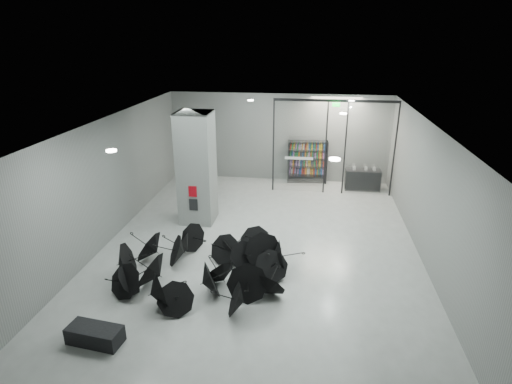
# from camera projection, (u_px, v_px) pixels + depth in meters

# --- Properties ---
(room) EXTENTS (14.00, 14.02, 4.01)m
(room) POSITION_uv_depth(u_px,v_px,m) (259.00, 165.00, 12.16)
(room) COLOR gray
(room) RESTS_ON ground
(column) EXTENTS (1.20, 1.20, 4.00)m
(column) POSITION_uv_depth(u_px,v_px,m) (197.00, 168.00, 14.63)
(column) COLOR slate
(column) RESTS_ON ground
(fire_cabinet) EXTENTS (0.28, 0.04, 0.38)m
(fire_cabinet) POSITION_uv_depth(u_px,v_px,m) (193.00, 191.00, 14.29)
(fire_cabinet) COLOR #A50A07
(fire_cabinet) RESTS_ON column
(info_panel) EXTENTS (0.30, 0.03, 0.42)m
(info_panel) POSITION_uv_depth(u_px,v_px,m) (193.00, 205.00, 14.47)
(info_panel) COLOR black
(info_panel) RESTS_ON column
(exit_sign) EXTENTS (0.30, 0.06, 0.15)m
(exit_sign) POSITION_uv_depth(u_px,v_px,m) (336.00, 105.00, 16.41)
(exit_sign) COLOR #0CE533
(exit_sign) RESTS_ON room
(glass_partition) EXTENTS (5.06, 0.08, 4.00)m
(glass_partition) POSITION_uv_depth(u_px,v_px,m) (333.00, 144.00, 17.18)
(glass_partition) COLOR silver
(glass_partition) RESTS_ON ground
(bench) EXTENTS (1.28, 0.67, 0.39)m
(bench) POSITION_uv_depth(u_px,v_px,m) (95.00, 335.00, 9.17)
(bench) COLOR black
(bench) RESTS_ON ground
(bookshelf) EXTENTS (1.81, 0.54, 1.96)m
(bookshelf) POSITION_uv_depth(u_px,v_px,m) (307.00, 162.00, 18.90)
(bookshelf) COLOR black
(bookshelf) RESTS_ON ground
(shop_counter) EXTENTS (1.52, 0.61, 0.91)m
(shop_counter) POSITION_uv_depth(u_px,v_px,m) (363.00, 180.00, 18.17)
(shop_counter) COLOR black
(shop_counter) RESTS_ON ground
(umbrella_cluster) EXTENTS (5.31, 4.56, 1.31)m
(umbrella_cluster) POSITION_uv_depth(u_px,v_px,m) (203.00, 268.00, 11.56)
(umbrella_cluster) COLOR black
(umbrella_cluster) RESTS_ON ground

